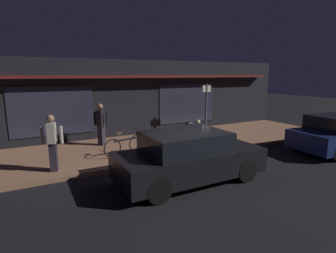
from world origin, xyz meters
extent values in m
plane|color=black|center=(0.00, 0.00, 0.00)|extent=(60.00, 60.00, 0.00)
cube|color=#8C6047|center=(0.00, 3.00, 0.07)|extent=(18.00, 4.00, 0.15)
cube|color=black|center=(0.00, 6.40, 1.80)|extent=(18.00, 2.80, 3.60)
cube|color=#262838|center=(-3.20, 4.98, 1.50)|extent=(3.20, 0.04, 2.00)
cube|color=#262838|center=(3.20, 4.98, 1.50)|extent=(3.20, 0.04, 2.00)
cube|color=#591919|center=(0.00, 4.75, 2.85)|extent=(16.20, 0.50, 0.12)
cylinder|color=black|center=(1.19, 2.42, 0.45)|extent=(0.61, 0.30, 0.60)
cylinder|color=black|center=(2.23, 2.76, 0.45)|extent=(0.61, 0.30, 0.60)
cube|color=black|center=(1.71, 2.59, 0.73)|extent=(1.13, 0.61, 0.36)
ellipsoid|color=black|center=(1.85, 2.64, 0.93)|extent=(0.49, 0.37, 0.20)
sphere|color=#F9EDB7|center=(2.39, 2.81, 0.93)|extent=(0.18, 0.18, 0.18)
cylinder|color=gray|center=(2.20, 2.75, 1.10)|extent=(0.20, 0.53, 0.03)
torus|color=black|center=(-1.66, 2.01, 0.48)|extent=(0.65, 0.18, 0.66)
torus|color=black|center=(-0.69, 2.23, 0.48)|extent=(0.65, 0.18, 0.66)
cube|color=black|center=(-1.18, 2.12, 0.70)|extent=(0.89, 0.23, 0.06)
cube|color=brown|center=(-1.42, 2.07, 0.97)|extent=(0.21, 0.12, 0.06)
cylinder|color=black|center=(-0.77, 2.21, 1.05)|extent=(0.11, 0.42, 0.02)
cube|color=#28232D|center=(-3.55, 1.62, 0.57)|extent=(0.26, 0.32, 0.85)
cube|color=#B2AD9E|center=(-3.55, 1.62, 1.29)|extent=(0.30, 0.42, 0.58)
sphere|color=#8C6647|center=(-3.55, 1.62, 1.71)|extent=(0.22, 0.22, 0.22)
cylinder|color=#B2AD9E|center=(-3.80, 1.68, 1.22)|extent=(0.11, 0.11, 0.52)
cylinder|color=#B2AD9E|center=(-3.29, 1.56, 1.22)|extent=(0.11, 0.11, 0.52)
cube|color=#28232D|center=(-1.57, 3.85, 0.57)|extent=(0.33, 0.34, 0.85)
cube|color=black|center=(-1.57, 3.85, 1.29)|extent=(0.42, 0.43, 0.58)
sphere|color=#8C6647|center=(-1.57, 3.85, 1.71)|extent=(0.22, 0.22, 0.22)
cylinder|color=black|center=(-1.76, 4.02, 1.22)|extent=(0.13, 0.13, 0.52)
cylinder|color=black|center=(-1.37, 3.68, 1.22)|extent=(0.13, 0.13, 0.52)
cylinder|color=#47474C|center=(3.29, 3.49, 1.35)|extent=(0.09, 0.09, 2.40)
cube|color=beige|center=(3.29, 3.49, 2.30)|extent=(0.44, 0.03, 0.30)
cylinder|color=black|center=(1.11, 0.17, 0.32)|extent=(0.64, 0.22, 0.64)
cylinder|color=black|center=(1.10, -1.39, 0.32)|extent=(0.64, 0.22, 0.64)
cylinder|color=black|center=(-1.59, 0.17, 0.32)|extent=(0.64, 0.22, 0.64)
cylinder|color=black|center=(-1.60, -1.39, 0.32)|extent=(0.64, 0.22, 0.64)
cube|color=black|center=(-0.25, -0.61, 0.55)|extent=(4.10, 1.77, 0.68)
cube|color=black|center=(-0.40, -0.61, 1.10)|extent=(2.20, 1.60, 0.64)
cylinder|color=black|center=(5.26, -0.03, 0.32)|extent=(0.65, 0.26, 0.64)
camera|label=1|loc=(-4.11, -6.55, 2.95)|focal=28.38mm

